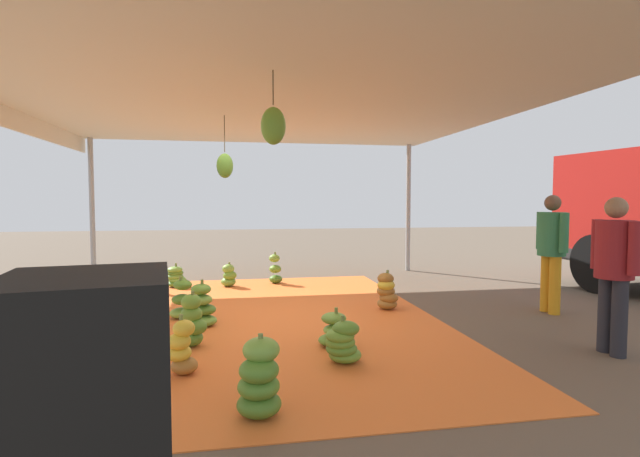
{
  "coord_description": "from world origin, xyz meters",
  "views": [
    {
      "loc": [
        6.07,
        -0.47,
        1.55
      ],
      "look_at": [
        0.04,
        0.61,
        1.19
      ],
      "focal_mm": 26.1,
      "sensor_mm": 36.0,
      "label": 1
    }
  ],
  "objects_px": {
    "banana_bunch_6": "(259,380)",
    "banana_bunch_9": "(182,349)",
    "banana_bunch_1": "(182,301)",
    "banana_bunch_7": "(387,292)",
    "banana_bunch_2": "(192,322)",
    "banana_bunch_10": "(343,343)",
    "worker_0": "(614,263)",
    "banana_bunch_0": "(203,306)",
    "banana_bunch_5": "(229,276)",
    "banana_bunch_4": "(176,277)",
    "banana_bunch_3": "(335,331)",
    "worker_1": "(552,244)",
    "banana_bunch_8": "(275,270)"
  },
  "relations": [
    {
      "from": "banana_bunch_6",
      "to": "banana_bunch_9",
      "type": "relative_size",
      "value": 1.12
    },
    {
      "from": "banana_bunch_1",
      "to": "banana_bunch_7",
      "type": "height_order",
      "value": "banana_bunch_7"
    },
    {
      "from": "banana_bunch_2",
      "to": "banana_bunch_10",
      "type": "xyz_separation_m",
      "value": [
        0.77,
        1.46,
        -0.07
      ]
    },
    {
      "from": "banana_bunch_9",
      "to": "worker_0",
      "type": "xyz_separation_m",
      "value": [
        0.16,
        4.23,
        0.69
      ]
    },
    {
      "from": "banana_bunch_0",
      "to": "banana_bunch_5",
      "type": "xyz_separation_m",
      "value": [
        -2.66,
        0.27,
        -0.05
      ]
    },
    {
      "from": "banana_bunch_1",
      "to": "banana_bunch_9",
      "type": "relative_size",
      "value": 1.04
    },
    {
      "from": "banana_bunch_0",
      "to": "banana_bunch_7",
      "type": "bearing_deg",
      "value": 99.92
    },
    {
      "from": "banana_bunch_1",
      "to": "banana_bunch_4",
      "type": "height_order",
      "value": "banana_bunch_1"
    },
    {
      "from": "banana_bunch_0",
      "to": "banana_bunch_5",
      "type": "bearing_deg",
      "value": 174.26
    },
    {
      "from": "banana_bunch_5",
      "to": "banana_bunch_10",
      "type": "distance_m",
      "value": 4.41
    },
    {
      "from": "banana_bunch_7",
      "to": "banana_bunch_10",
      "type": "distance_m",
      "value": 2.33
    },
    {
      "from": "banana_bunch_9",
      "to": "banana_bunch_10",
      "type": "relative_size",
      "value": 1.16
    },
    {
      "from": "banana_bunch_0",
      "to": "banana_bunch_2",
      "type": "distance_m",
      "value": 0.83
    },
    {
      "from": "banana_bunch_1",
      "to": "banana_bunch_7",
      "type": "relative_size",
      "value": 0.99
    },
    {
      "from": "banana_bunch_6",
      "to": "banana_bunch_7",
      "type": "height_order",
      "value": "banana_bunch_6"
    },
    {
      "from": "banana_bunch_1",
      "to": "banana_bunch_4",
      "type": "relative_size",
      "value": 1.18
    },
    {
      "from": "banana_bunch_3",
      "to": "banana_bunch_5",
      "type": "xyz_separation_m",
      "value": [
        -3.74,
        -1.17,
        0.03
      ]
    },
    {
      "from": "banana_bunch_4",
      "to": "banana_bunch_6",
      "type": "bearing_deg",
      "value": 12.97
    },
    {
      "from": "banana_bunch_6",
      "to": "banana_bunch_9",
      "type": "height_order",
      "value": "banana_bunch_6"
    },
    {
      "from": "worker_1",
      "to": "banana_bunch_4",
      "type": "bearing_deg",
      "value": -118.59
    },
    {
      "from": "banana_bunch_2",
      "to": "banana_bunch_6",
      "type": "xyz_separation_m",
      "value": [
        1.76,
        0.62,
        0.01
      ]
    },
    {
      "from": "banana_bunch_3",
      "to": "banana_bunch_9",
      "type": "relative_size",
      "value": 0.85
    },
    {
      "from": "banana_bunch_0",
      "to": "banana_bunch_7",
      "type": "distance_m",
      "value": 2.56
    },
    {
      "from": "banana_bunch_4",
      "to": "banana_bunch_8",
      "type": "xyz_separation_m",
      "value": [
        -0.02,
        1.8,
        0.08
      ]
    },
    {
      "from": "banana_bunch_4",
      "to": "banana_bunch_5",
      "type": "xyz_separation_m",
      "value": [
        0.17,
        0.94,
        0.02
      ]
    },
    {
      "from": "banana_bunch_3",
      "to": "banana_bunch_8",
      "type": "distance_m",
      "value": 3.95
    },
    {
      "from": "banana_bunch_3",
      "to": "banana_bunch_10",
      "type": "distance_m",
      "value": 0.52
    },
    {
      "from": "banana_bunch_5",
      "to": "banana_bunch_10",
      "type": "relative_size",
      "value": 0.95
    },
    {
      "from": "banana_bunch_1",
      "to": "worker_0",
      "type": "xyz_separation_m",
      "value": [
        2.23,
        4.47,
        0.69
      ]
    },
    {
      "from": "banana_bunch_2",
      "to": "banana_bunch_0",
      "type": "bearing_deg",
      "value": 176.29
    },
    {
      "from": "banana_bunch_3",
      "to": "banana_bunch_6",
      "type": "distance_m",
      "value": 1.74
    },
    {
      "from": "banana_bunch_2",
      "to": "worker_0",
      "type": "relative_size",
      "value": 0.37
    },
    {
      "from": "banana_bunch_8",
      "to": "banana_bunch_1",
      "type": "bearing_deg",
      "value": -30.54
    },
    {
      "from": "banana_bunch_4",
      "to": "worker_1",
      "type": "relative_size",
      "value": 0.29
    },
    {
      "from": "banana_bunch_1",
      "to": "banana_bunch_2",
      "type": "relative_size",
      "value": 0.94
    },
    {
      "from": "banana_bunch_6",
      "to": "worker_1",
      "type": "relative_size",
      "value": 0.37
    },
    {
      "from": "worker_1",
      "to": "banana_bunch_7",
      "type": "bearing_deg",
      "value": -104.03
    },
    {
      "from": "banana_bunch_9",
      "to": "banana_bunch_10",
      "type": "bearing_deg",
      "value": 91.53
    },
    {
      "from": "banana_bunch_0",
      "to": "banana_bunch_10",
      "type": "xyz_separation_m",
      "value": [
        1.6,
        1.4,
        -0.05
      ]
    },
    {
      "from": "banana_bunch_3",
      "to": "worker_0",
      "type": "distance_m",
      "value": 2.91
    },
    {
      "from": "banana_bunch_5",
      "to": "worker_1",
      "type": "bearing_deg",
      "value": 58.06
    },
    {
      "from": "banana_bunch_5",
      "to": "worker_0",
      "type": "distance_m",
      "value": 5.97
    },
    {
      "from": "banana_bunch_4",
      "to": "banana_bunch_10",
      "type": "bearing_deg",
      "value": 25.16
    },
    {
      "from": "banana_bunch_5",
      "to": "banana_bunch_0",
      "type": "bearing_deg",
      "value": -5.74
    },
    {
      "from": "banana_bunch_0",
      "to": "banana_bunch_4",
      "type": "distance_m",
      "value": 2.91
    },
    {
      "from": "banana_bunch_2",
      "to": "banana_bunch_5",
      "type": "distance_m",
      "value": 3.51
    },
    {
      "from": "banana_bunch_5",
      "to": "banana_bunch_9",
      "type": "xyz_separation_m",
      "value": [
        4.3,
        -0.34,
        0.04
      ]
    },
    {
      "from": "banana_bunch_0",
      "to": "banana_bunch_3",
      "type": "height_order",
      "value": "banana_bunch_0"
    },
    {
      "from": "banana_bunch_2",
      "to": "banana_bunch_8",
      "type": "height_order",
      "value": "banana_bunch_2"
    },
    {
      "from": "banana_bunch_0",
      "to": "banana_bunch_1",
      "type": "height_order",
      "value": "banana_bunch_0"
    }
  ]
}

